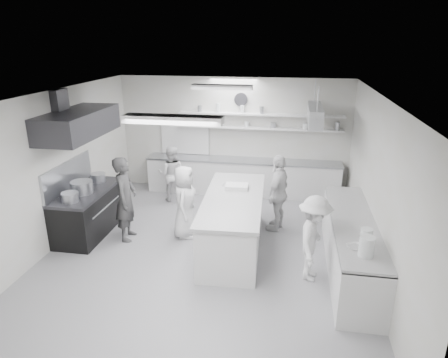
% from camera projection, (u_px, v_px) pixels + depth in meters
% --- Properties ---
extents(floor, '(6.00, 7.00, 0.02)m').
position_uv_depth(floor, '(206.00, 252.00, 7.77)').
color(floor, '#9A9A9A').
rests_on(floor, ground).
extents(ceiling, '(6.00, 7.00, 0.02)m').
position_uv_depth(ceiling, '(203.00, 95.00, 6.77)').
color(ceiling, silver).
rests_on(ceiling, wall_back).
extents(wall_back, '(6.00, 0.04, 3.00)m').
position_uv_depth(wall_back, '(233.00, 135.00, 10.52)').
color(wall_back, silver).
rests_on(wall_back, floor).
extents(wall_front, '(6.00, 0.04, 3.00)m').
position_uv_depth(wall_front, '(130.00, 294.00, 4.02)').
color(wall_front, silver).
rests_on(wall_front, floor).
extents(wall_left, '(0.04, 7.00, 3.00)m').
position_uv_depth(wall_left, '(54.00, 170.00, 7.75)').
color(wall_left, silver).
rests_on(wall_left, floor).
extents(wall_right, '(0.04, 7.00, 3.00)m').
position_uv_depth(wall_right, '(377.00, 189.00, 6.79)').
color(wall_right, silver).
rests_on(wall_right, floor).
extents(stove, '(0.80, 1.80, 0.90)m').
position_uv_depth(stove, '(89.00, 213.00, 8.41)').
color(stove, black).
rests_on(stove, floor).
extents(exhaust_hood, '(0.85, 2.00, 0.50)m').
position_uv_depth(exhaust_hood, '(78.00, 124.00, 7.77)').
color(exhaust_hood, '#302F33').
rests_on(exhaust_hood, wall_left).
extents(back_counter, '(5.00, 0.60, 0.92)m').
position_uv_depth(back_counter, '(242.00, 177.00, 10.54)').
color(back_counter, silver).
rests_on(back_counter, floor).
extents(shelf_lower, '(4.20, 0.26, 0.04)m').
position_uv_depth(shelf_lower, '(260.00, 128.00, 10.21)').
color(shelf_lower, silver).
rests_on(shelf_lower, wall_back).
extents(shelf_upper, '(4.20, 0.26, 0.04)m').
position_uv_depth(shelf_upper, '(260.00, 114.00, 10.09)').
color(shelf_upper, silver).
rests_on(shelf_upper, wall_back).
extents(pass_through_window, '(1.30, 0.04, 1.00)m').
position_uv_depth(pass_through_window, '(185.00, 135.00, 10.73)').
color(pass_through_window, black).
rests_on(pass_through_window, wall_back).
extents(wall_clock, '(0.32, 0.05, 0.32)m').
position_uv_depth(wall_clock, '(241.00, 99.00, 10.14)').
color(wall_clock, white).
rests_on(wall_clock, wall_back).
extents(right_counter, '(0.74, 3.30, 0.94)m').
position_uv_depth(right_counter, '(351.00, 247.00, 7.01)').
color(right_counter, silver).
rests_on(right_counter, floor).
extents(pot_rack, '(0.30, 1.60, 0.40)m').
position_uv_depth(pot_rack, '(315.00, 115.00, 8.91)').
color(pot_rack, '#A2A5AB').
rests_on(pot_rack, ceiling).
extents(light_fixture_front, '(1.30, 0.25, 0.10)m').
position_uv_depth(light_fixture_front, '(173.00, 119.00, 5.12)').
color(light_fixture_front, silver).
rests_on(light_fixture_front, ceiling).
extents(light_fixture_rear, '(1.30, 0.25, 0.10)m').
position_uv_depth(light_fixture_rear, '(222.00, 87.00, 8.46)').
color(light_fixture_rear, silver).
rests_on(light_fixture_rear, ceiling).
extents(prep_island, '(1.15, 2.79, 1.01)m').
position_uv_depth(prep_island, '(233.00, 224.00, 7.79)').
color(prep_island, silver).
rests_on(prep_island, floor).
extents(stove_pot, '(0.43, 0.43, 0.30)m').
position_uv_depth(stove_pot, '(82.00, 188.00, 8.07)').
color(stove_pot, '#A2A5AB').
rests_on(stove_pot, stove).
extents(cook_stove, '(0.48, 0.67, 1.74)m').
position_uv_depth(cook_stove, '(126.00, 199.00, 8.03)').
color(cook_stove, '#353535').
rests_on(cook_stove, floor).
extents(cook_back, '(0.73, 0.59, 1.41)m').
position_uv_depth(cook_back, '(172.00, 174.00, 10.01)').
color(cook_back, silver).
rests_on(cook_back, floor).
extents(cook_island_left, '(0.53, 0.77, 1.53)m').
position_uv_depth(cook_island_left, '(185.00, 202.00, 8.17)').
color(cook_island_left, silver).
rests_on(cook_island_left, floor).
extents(cook_island_right, '(0.66, 1.05, 1.67)m').
position_uv_depth(cook_island_right, '(278.00, 193.00, 8.45)').
color(cook_island_right, silver).
rests_on(cook_island_right, floor).
extents(cook_right, '(0.73, 1.06, 1.51)m').
position_uv_depth(cook_right, '(314.00, 239.00, 6.69)').
color(cook_right, silver).
rests_on(cook_right, floor).
extents(bowl_island_a, '(0.26, 0.26, 0.06)m').
position_uv_depth(bowl_island_a, '(228.00, 186.00, 8.21)').
color(bowl_island_a, '#A2A5AB').
rests_on(bowl_island_a, prep_island).
extents(bowl_island_b, '(0.26, 0.26, 0.07)m').
position_uv_depth(bowl_island_b, '(236.00, 187.00, 8.19)').
color(bowl_island_b, silver).
rests_on(bowl_island_b, prep_island).
extents(bowl_right, '(0.32, 0.32, 0.06)m').
position_uv_depth(bowl_right, '(355.00, 247.00, 5.97)').
color(bowl_right, silver).
rests_on(bowl_right, right_counter).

